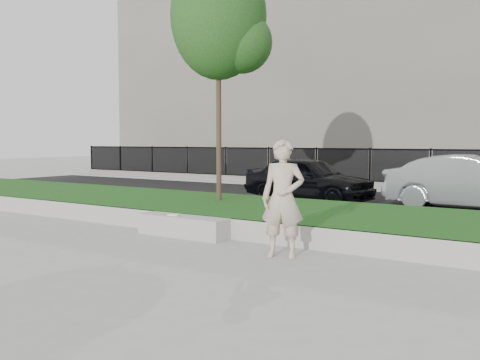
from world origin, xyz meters
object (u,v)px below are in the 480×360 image
Objects in this scene: young_tree at (222,21)px; car_silver at (473,183)px; car_dark at (308,179)px; book at (174,215)px; stone_bench at (183,226)px; man at (283,199)px.

car_silver is (5.08, 4.23, -4.03)m from young_tree.
young_tree is 5.53m from car_dark.
young_tree is at bearing 94.17° from book.
stone_bench is at bearing -69.56° from young_tree.
book is at bearing -170.85° from car_dark.
book is 6.54m from car_dark.
man is 7.64m from car_dark.
stone_bench is at bearing 150.54° from car_silver.
young_tree reaches higher than car_silver.
book is at bearing -73.49° from young_tree.
car_dark reaches higher than book.
man is 6.21m from young_tree.
car_silver reaches higher than car_dark.
car_dark is at bearing 81.82° from young_tree.
young_tree is at bearing 178.30° from car_dark.
car_dark is (-0.51, 6.49, 0.53)m from stone_bench.
man is 0.47× the size of car_dark.
book is (-0.20, -0.04, 0.21)m from stone_bench.
young_tree reaches higher than stone_bench.
car_dark is at bearing 97.15° from car_silver.
car_silver is at bearing -76.90° from car_dark.
car_dark is at bearing 95.15° from man.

